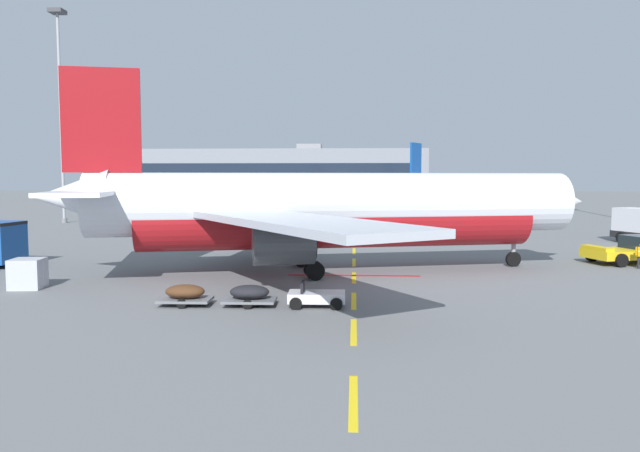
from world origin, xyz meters
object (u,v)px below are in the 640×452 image
Objects in this scene: airliner_mid_left at (442,189)px; uld_cargo_container at (28,274)px; apron_light_mast_near at (60,93)px; pushback_tug at (633,250)px; baggage_train at (250,295)px; airliner_foreground at (329,209)px.

airliner_mid_left is 17.68× the size of uld_cargo_container.
apron_light_mast_near is at bearing 114.19° from uld_cargo_container.
airliner_mid_left is 66.07m from apron_light_mast_near.
uld_cargo_container is at bearing -65.81° from apron_light_mast_near.
pushback_tug is 0.76× the size of baggage_train.
airliner_mid_left is (17.65, 74.76, -0.20)m from airliner_foreground.
pushback_tug is at bearing -87.40° from airliner_mid_left.
airliner_mid_left is (-3.17, 69.72, 2.85)m from pushback_tug.
pushback_tug is 28.50m from baggage_train.
uld_cargo_container is (-36.65, -11.63, -0.10)m from pushback_tug.
airliner_foreground reaches higher than baggage_train.
pushback_tug is at bearing -30.57° from apron_light_mast_near.
airliner_foreground reaches higher than uld_cargo_container.
airliner_foreground is at bearing 22.60° from uld_cargo_container.
airliner_foreground is 17.44m from uld_cargo_container.
airliner_foreground is 19.38× the size of uld_cargo_container.
airliner_foreground is 5.26× the size of pushback_tug.
airliner_mid_left is 3.65× the size of baggage_train.
baggage_train is 4.84× the size of uld_cargo_container.
pushback_tug is at bearing 17.60° from uld_cargo_container.
apron_light_mast_near is at bearing 133.07° from airliner_foreground.
apron_light_mast_near reaches higher than uld_cargo_container.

